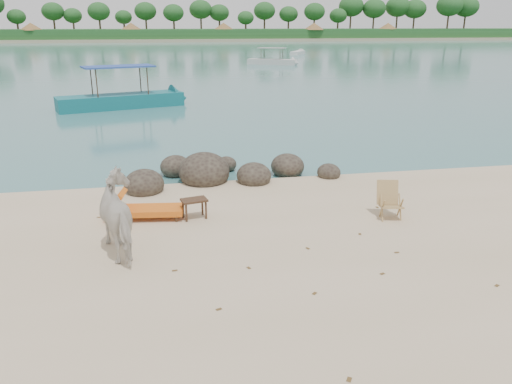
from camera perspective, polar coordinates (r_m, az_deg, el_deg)
water at (r=97.91m, az=-10.17°, el=15.81°), size 400.00×400.00×0.00m
far_shore at (r=177.86m, az=-10.59°, el=16.94°), size 420.00×90.00×1.40m
far_scenery at (r=144.51m, az=-10.54°, el=17.87°), size 420.00×18.00×9.50m
boulders at (r=14.68m, az=-4.58°, el=2.14°), size 6.29×2.85×1.11m
cow at (r=10.15m, az=-14.92°, el=-2.71°), size 1.42×2.02×1.56m
side_table at (r=11.75m, az=-7.04°, el=-2.06°), size 0.65×0.50×0.47m
lounge_chair at (r=11.92m, az=-12.07°, el=-1.76°), size 2.01×0.91×0.58m
deck_chair at (r=12.02m, az=15.24°, el=-1.16°), size 0.66×0.70×0.85m
boat_near at (r=28.81m, az=-15.41°, el=12.97°), size 7.74×3.90×3.67m
boat_mid at (r=58.90m, az=1.84°, el=15.87°), size 6.16×4.18×3.04m
boat_far at (r=78.96m, az=4.79°, el=15.64°), size 3.63×5.25×0.62m
dead_leaves at (r=9.54m, az=0.05°, el=-8.56°), size 8.53×6.89×0.00m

